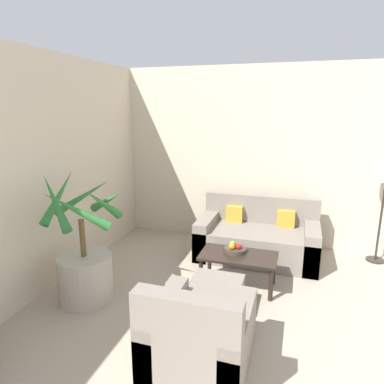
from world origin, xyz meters
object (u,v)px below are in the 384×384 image
object	(u,v)px
apple_red	(239,246)
coffee_table	(238,259)
potted_palm	(85,264)
armchair	(199,338)
fruit_bowl	(235,250)
sofa_loveseat	(257,238)
ottoman	(216,296)
orange_fruit	(232,246)
apple_green	(233,244)

from	to	relation	value
apple_red	coffee_table	bearing A→B (deg)	-80.23
potted_palm	armchair	world-z (taller)	potted_palm
apple_red	armchair	xyz separation A→B (m)	(-0.06, -1.43, -0.22)
fruit_bowl	apple_red	size ratio (longest dim) A/B	3.78
potted_palm	sofa_loveseat	bearing A→B (deg)	45.58
armchair	apple_red	bearing A→B (deg)	87.42
apple_red	ottoman	xyz separation A→B (m)	(-0.12, -0.61, -0.32)
apple_red	orange_fruit	world-z (taller)	orange_fruit
potted_palm	coffee_table	xyz separation A→B (m)	(1.56, 0.78, -0.08)
potted_palm	apple_red	bearing A→B (deg)	27.86
fruit_bowl	ottoman	distance (m)	0.69
potted_palm	apple_green	distance (m)	1.71
potted_palm	sofa_loveseat	xyz separation A→B (m)	(1.67, 1.70, -0.15)
ottoman	coffee_table	bearing A→B (deg)	77.74
apple_green	fruit_bowl	bearing A→B (deg)	-35.29
potted_palm	sofa_loveseat	world-z (taller)	potted_palm
apple_red	armchair	world-z (taller)	armchair
fruit_bowl	apple_green	world-z (taller)	apple_green
fruit_bowl	apple_red	xyz separation A→B (m)	(0.05, -0.03, 0.06)
sofa_loveseat	coffee_table	world-z (taller)	sofa_loveseat
potted_palm	fruit_bowl	distance (m)	1.72
coffee_table	fruit_bowl	distance (m)	0.12
coffee_table	fruit_bowl	bearing A→B (deg)	128.79
sofa_loveseat	ottoman	distance (m)	1.51
potted_palm	apple_green	world-z (taller)	potted_palm
coffee_table	orange_fruit	xyz separation A→B (m)	(-0.08, 0.00, 0.15)
coffee_table	apple_green	bearing A→B (deg)	134.34
sofa_loveseat	apple_green	size ratio (longest dim) A/B	22.90
potted_palm	fruit_bowl	size ratio (longest dim) A/B	5.49
apple_red	fruit_bowl	bearing A→B (deg)	149.08
sofa_loveseat	ottoman	size ratio (longest dim) A/B	3.14
ottoman	apple_red	bearing A→B (deg)	79.09
armchair	ottoman	distance (m)	0.83
orange_fruit	ottoman	size ratio (longest dim) A/B	0.15
apple_green	ottoman	size ratio (longest dim) A/B	0.14
coffee_table	potted_palm	bearing A→B (deg)	-153.36
coffee_table	ottoman	bearing A→B (deg)	-102.26
sofa_loveseat	coffee_table	distance (m)	0.93
apple_red	orange_fruit	distance (m)	0.08
potted_palm	coffee_table	size ratio (longest dim) A/B	1.62
fruit_bowl	apple_red	world-z (taller)	apple_red
orange_fruit	sofa_loveseat	bearing A→B (deg)	78.09
armchair	fruit_bowl	bearing A→B (deg)	89.31
potted_palm	armchair	size ratio (longest dim) A/B	1.68
fruit_bowl	coffee_table	bearing A→B (deg)	-51.21
fruit_bowl	apple_green	size ratio (longest dim) A/B	3.67
coffee_table	apple_red	xyz separation A→B (m)	(-0.01, 0.04, 0.15)
apple_green	orange_fruit	xyz separation A→B (m)	(0.01, -0.09, 0.00)
orange_fruit	potted_palm	bearing A→B (deg)	-151.98
potted_palm	orange_fruit	bearing A→B (deg)	28.02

